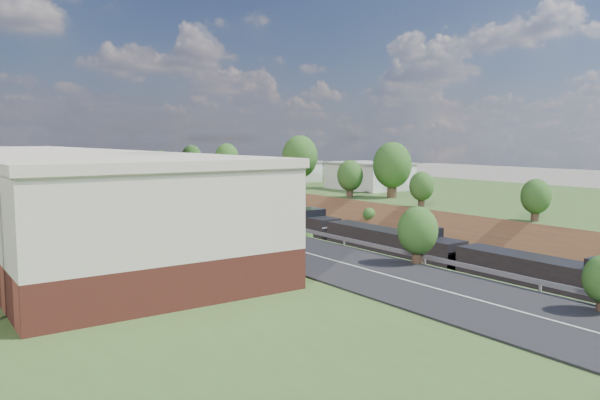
# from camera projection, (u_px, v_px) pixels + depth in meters

# --- Properties ---
(platform_right) EXTENTS (44.00, 180.00, 5.00)m
(platform_right) POSITION_uv_depth(u_px,v_px,m) (379.00, 197.00, 105.62)
(platform_right) COLOR #415A25
(platform_right) RESTS_ON ground
(embankment_left) EXTENTS (10.00, 180.00, 10.00)m
(embankment_left) POSITION_uv_depth(u_px,v_px,m) (142.00, 233.00, 80.84)
(embankment_left) COLOR brown
(embankment_left) RESTS_ON ground
(embankment_right) EXTENTS (10.00, 180.00, 10.00)m
(embankment_right) POSITION_uv_depth(u_px,v_px,m) (276.00, 221.00, 93.36)
(embankment_right) COLOR brown
(embankment_right) RESTS_ON ground
(rail_left_track) EXTENTS (1.58, 180.00, 0.18)m
(rail_left_track) POSITION_uv_depth(u_px,v_px,m) (198.00, 227.00, 85.61)
(rail_left_track) COLOR gray
(rail_left_track) RESTS_ON ground
(rail_right_track) EXTENTS (1.58, 180.00, 0.18)m
(rail_right_track) POSITION_uv_depth(u_px,v_px,m) (230.00, 224.00, 88.57)
(rail_right_track) COLOR gray
(rail_right_track) RESTS_ON ground
(road) EXTENTS (8.00, 180.00, 0.10)m
(road) POSITION_uv_depth(u_px,v_px,m) (108.00, 199.00, 77.75)
(road) COLOR black
(road) RESTS_ON platform_left
(guardrail) EXTENTS (0.10, 171.00, 0.70)m
(guardrail) POSITION_uv_depth(u_px,v_px,m) (139.00, 194.00, 79.87)
(guardrail) COLOR #99999E
(guardrail) RESTS_ON platform_left
(commercial_building) EXTENTS (14.30, 62.30, 7.00)m
(commercial_building) POSITION_uv_depth(u_px,v_px,m) (42.00, 189.00, 52.33)
(commercial_building) COLOR brown
(commercial_building) RESTS_ON platform_left
(overpass) EXTENTS (24.50, 8.30, 7.40)m
(overpass) POSITION_uv_depth(u_px,v_px,m) (95.00, 173.00, 137.15)
(overpass) COLOR gray
(overpass) RESTS_ON ground
(white_building_near) EXTENTS (9.00, 12.00, 4.00)m
(white_building_near) POSITION_uv_depth(u_px,v_px,m) (369.00, 177.00, 93.22)
(white_building_near) COLOR silver
(white_building_near) RESTS_ON platform_right
(white_building_far) EXTENTS (8.00, 10.00, 3.60)m
(white_building_far) POSITION_uv_depth(u_px,v_px,m) (290.00, 172.00, 110.90)
(white_building_far) COLOR silver
(white_building_far) RESTS_ON platform_right
(tree_right_large) EXTENTS (5.25, 5.25, 7.61)m
(tree_right_large) POSITION_uv_depth(u_px,v_px,m) (392.00, 166.00, 79.49)
(tree_right_large) COLOR #473323
(tree_right_large) RESTS_ON platform_right
(tree_left_crest) EXTENTS (2.45, 2.45, 3.55)m
(tree_left_crest) POSITION_uv_depth(u_px,v_px,m) (305.00, 213.00, 47.03)
(tree_left_crest) COLOR #473323
(tree_left_crest) RESTS_ON platform_left
(freight_train) EXTENTS (2.92, 149.13, 4.55)m
(freight_train) POSITION_uv_depth(u_px,v_px,m) (188.00, 200.00, 100.78)
(freight_train) COLOR black
(freight_train) RESTS_ON ground
(suv) EXTENTS (4.85, 7.59, 1.95)m
(suv) POSITION_uv_depth(u_px,v_px,m) (180.00, 210.00, 57.04)
(suv) COLOR black
(suv) RESTS_ON road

